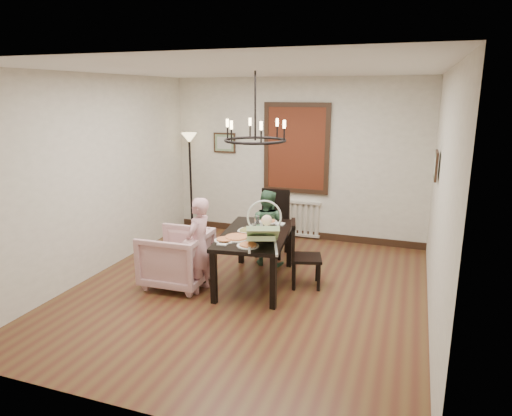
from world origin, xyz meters
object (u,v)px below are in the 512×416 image
Objects in this scene: chair_far at (272,223)px; elderly_woman at (199,253)px; dining_table at (255,239)px; armchair at (176,258)px; floor_lamp at (191,184)px; chair_right at (306,254)px; seated_man at (266,234)px; baby_bouncer at (263,232)px; drinking_glass at (253,229)px.

chair_far is 1.68m from elderly_woman.
dining_table is 1.09m from armchair.
chair_far reaches higher than elderly_woman.
floor_lamp reaches higher than elderly_woman.
chair_far is 1.01× the size of elderly_woman.
chair_far is at bearing 149.31° from armchair.
chair_far is 1.28m from chair_right.
seated_man is 1.39m from baby_bouncer.
baby_bouncer is at bearing 92.32° from elderly_woman.
drinking_glass is (0.00, -0.09, 0.16)m from dining_table.
floor_lamp reaches higher than baby_bouncer.
drinking_glass is at bearing 98.23° from seated_man.
chair_far is at bearing -81.34° from seated_man.
baby_bouncer is 0.53m from drinking_glass.
chair_far reaches higher than chair_right.
baby_bouncer reaches higher than armchair.
elderly_woman reaches higher than drinking_glass.
chair_right is (0.80, -0.99, -0.08)m from chair_far.
chair_far is 1.76m from baby_bouncer.
chair_right is 0.96m from seated_man.
floor_lamp is (-1.92, 1.96, 0.11)m from drinking_glass.
armchair is at bearing -163.11° from drinking_glass.
elderly_woman is (-0.61, -0.47, -0.11)m from dining_table.
dining_table is 0.71m from chair_right.
armchair is 1.39m from baby_bouncer.
floor_lamp is at bearing -159.12° from armchair.
drinking_glass is (-0.67, -0.24, 0.34)m from chair_right.
elderly_woman is (-1.28, -0.62, 0.07)m from chair_right.
dining_table is 1.56× the size of elderly_woman.
chair_far is 1.11× the size of seated_man.
drinking_glass reaches higher than dining_table.
elderly_woman is at bearing -60.76° from floor_lamp.
baby_bouncer is at bearing 134.40° from chair_right.
drinking_glass is (0.09, -0.83, 0.32)m from seated_man.
elderly_woman is at bearing 157.06° from baby_bouncer.
drinking_glass is at bearing -83.59° from chair_far.
chair_far reaches higher than armchair.
drinking_glass is (-0.28, 0.44, -0.13)m from baby_bouncer.
floor_lamp is (-1.79, 0.73, 0.37)m from chair_far.
chair_far is at bearing 89.08° from dining_table.
seated_man is 6.35× the size of drinking_glass.
chair_far reaches higher than drinking_glass.
chair_far reaches higher than dining_table.
dining_table is at bearing 98.72° from seated_man.
seated_man reaches higher than chair_right.
dining_table is 1.15m from chair_far.
chair_far is at bearing 169.37° from elderly_woman.
baby_bouncer is at bearing -69.32° from dining_table.
dining_table is 1.55× the size of chair_far.
chair_far reaches higher than seated_man.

